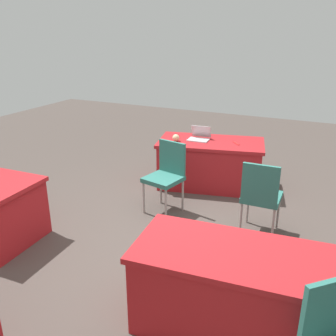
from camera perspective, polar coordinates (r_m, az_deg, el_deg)
name	(u,v)px	position (r m, az deg, el deg)	size (l,w,h in m)	color
ground_plane	(166,244)	(4.44, -0.29, -11.70)	(14.40, 14.40, 0.00)	#4C423D
table_foreground	(210,163)	(5.91, 6.50, 0.72)	(1.77, 1.18, 0.74)	#AD1E23
table_mid_left	(234,291)	(3.23, 10.21, -18.12)	(1.72, 0.92, 0.74)	#AD1E23
chair_tucked_right	(261,194)	(4.50, 14.13, -3.89)	(0.45, 0.45, 0.96)	#9E9993
chair_by_pillar	(166,173)	(4.99, -0.23, -0.72)	(0.52, 0.52, 0.96)	#9E9993
laptop_silver	(199,137)	(5.85, 4.82, 4.75)	(0.33, 0.31, 0.21)	silver
yarn_ball	(176,138)	(5.74, 1.23, 4.68)	(0.11, 0.11, 0.11)	beige
scissors_red	(236,143)	(5.74, 10.48, 3.78)	(0.18, 0.04, 0.01)	red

